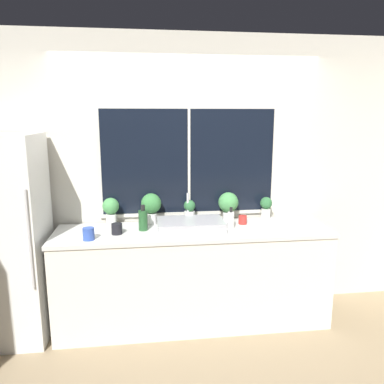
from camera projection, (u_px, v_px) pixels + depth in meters
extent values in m
plane|color=#937F60|center=(198.00, 339.00, 3.31)|extent=(14.00, 14.00, 0.00)
cube|color=beige|center=(189.00, 176.00, 3.70)|extent=(8.00, 0.06, 2.70)
cube|color=black|center=(189.00, 162.00, 3.64)|extent=(1.68, 0.01, 1.01)
cube|color=beige|center=(189.00, 162.00, 3.63)|extent=(0.02, 0.01, 1.01)
cube|color=beige|center=(189.00, 213.00, 3.73)|extent=(1.74, 0.04, 0.03)
cube|color=beige|center=(361.00, 163.00, 4.78)|extent=(0.06, 7.00, 2.70)
cube|color=silver|center=(193.00, 278.00, 3.52)|extent=(2.49, 0.61, 0.88)
cube|color=silver|center=(193.00, 231.00, 3.42)|extent=(2.51, 0.64, 0.03)
cube|color=silver|center=(1.00, 240.00, 3.20)|extent=(0.73, 0.62, 1.80)
cylinder|color=silver|center=(30.00, 240.00, 2.91)|extent=(0.02, 0.02, 0.81)
cube|color=#ADADB2|center=(191.00, 225.00, 3.41)|extent=(0.60, 0.37, 0.09)
cylinder|color=#B7B7BC|center=(188.00, 222.00, 3.62)|extent=(0.04, 0.04, 0.03)
cylinder|color=#B7B7BC|center=(188.00, 207.00, 3.59)|extent=(0.02, 0.02, 0.27)
cylinder|color=white|center=(111.00, 220.00, 3.55)|extent=(0.10, 0.10, 0.11)
sphere|color=#478E4C|center=(111.00, 206.00, 3.52)|extent=(0.16, 0.16, 0.16)
cylinder|color=white|center=(152.00, 218.00, 3.59)|extent=(0.11, 0.11, 0.10)
sphere|color=#387A3D|center=(151.00, 203.00, 3.56)|extent=(0.19, 0.19, 0.19)
cylinder|color=white|center=(190.00, 217.00, 3.64)|extent=(0.10, 0.10, 0.11)
sphere|color=#2D6638|center=(190.00, 206.00, 3.62)|extent=(0.11, 0.11, 0.11)
cylinder|color=white|center=(228.00, 216.00, 3.69)|extent=(0.11, 0.11, 0.09)
sphere|color=#478E4C|center=(228.00, 202.00, 3.66)|extent=(0.20, 0.20, 0.20)
cylinder|color=white|center=(266.00, 214.00, 3.73)|extent=(0.09, 0.09, 0.11)
sphere|color=#2D6638|center=(266.00, 203.00, 3.71)|extent=(0.12, 0.12, 0.12)
cylinder|color=white|center=(231.00, 220.00, 3.44)|extent=(0.06, 0.06, 0.16)
cylinder|color=black|center=(231.00, 210.00, 3.42)|extent=(0.03, 0.03, 0.04)
cylinder|color=#235128|center=(143.00, 220.00, 3.38)|extent=(0.08, 0.08, 0.18)
cylinder|color=black|center=(143.00, 208.00, 3.36)|extent=(0.04, 0.04, 0.05)
cylinder|color=#3351AD|center=(89.00, 234.00, 3.12)|extent=(0.10, 0.10, 0.10)
cylinder|color=#B72D28|center=(243.00, 220.00, 3.58)|extent=(0.08, 0.08, 0.08)
cylinder|color=black|center=(117.00, 229.00, 3.28)|extent=(0.10, 0.10, 0.09)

